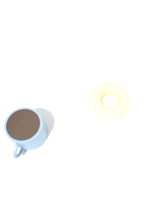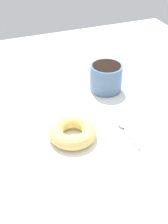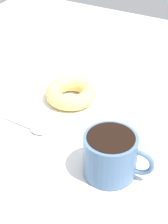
{
  "view_description": "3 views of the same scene",
  "coord_description": "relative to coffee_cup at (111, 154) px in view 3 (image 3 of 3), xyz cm",
  "views": [
    {
      "loc": [
        -8.19,
        22.33,
        57.83
      ],
      "look_at": [
        1.4,
        0.1,
        2.3
      ],
      "focal_mm": 35.0,
      "sensor_mm": 36.0,
      "label": 1
    },
    {
      "loc": [
        -22.07,
        -60.66,
        49.73
      ],
      "look_at": [
        1.4,
        0.1,
        2.3
      ],
      "focal_mm": 50.0,
      "sensor_mm": 36.0,
      "label": 2
    },
    {
      "loc": [
        56.73,
        30.07,
        48.06
      ],
      "look_at": [
        1.4,
        0.1,
        2.3
      ],
      "focal_mm": 60.0,
      "sensor_mm": 36.0,
      "label": 3
    }
  ],
  "objects": [
    {
      "name": "spoon",
      "position": [
        -3.28,
        -18.95,
        -3.71
      ],
      "size": [
        2.56,
        11.63,
        0.9
      ],
      "color": "silver",
      "rests_on": "napkin"
    },
    {
      "name": "coffee_cup",
      "position": [
        0.0,
        0.0,
        0.0
      ],
      "size": [
        9.42,
        12.5,
        7.93
      ],
      "color": "slate",
      "rests_on": "napkin"
    },
    {
      "name": "donut",
      "position": [
        -16.56,
        -17.6,
        -2.38
      ],
      "size": [
        11.56,
        11.56,
        3.46
      ],
      "primitive_type": "torus",
      "color": "#E5C66B",
      "rests_on": "napkin"
    },
    {
      "name": "napkin",
      "position": [
        -11.25,
        -11.38,
        -4.26
      ],
      "size": [
        35.36,
        35.36,
        0.3
      ],
      "primitive_type": "cube",
      "rotation": [
        0.0,
        0.0,
        0.05
      ],
      "color": "white",
      "rests_on": "ground_plane"
    },
    {
      "name": "ground_plane",
      "position": [
        -12.64,
        -11.47,
        -5.41
      ],
      "size": [
        120.0,
        120.0,
        2.0
      ],
      "primitive_type": "cube",
      "color": "#B2BCC6"
    }
  ]
}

